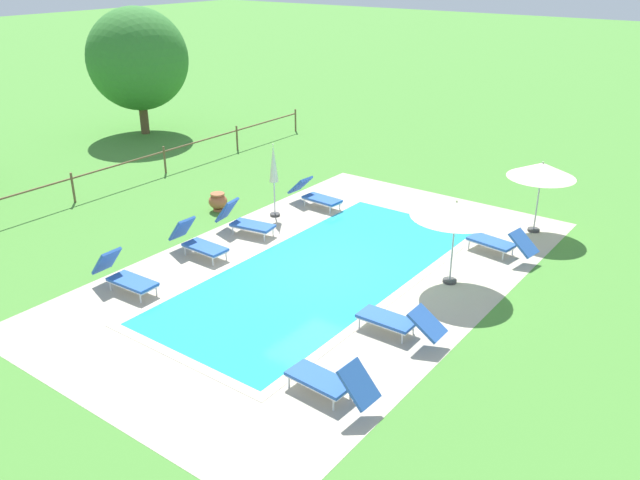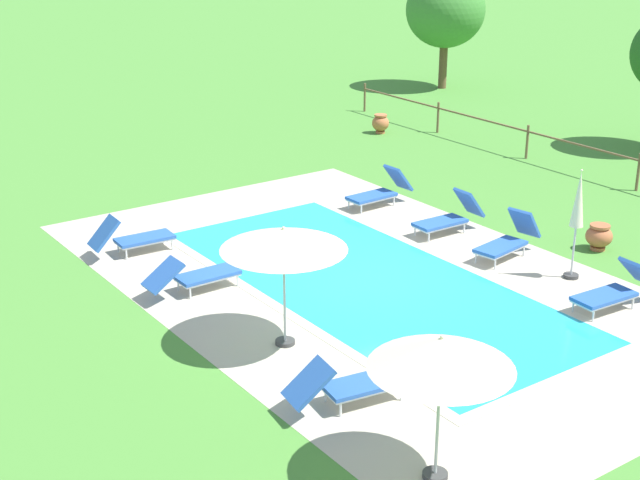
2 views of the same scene
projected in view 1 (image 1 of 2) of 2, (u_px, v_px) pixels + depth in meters
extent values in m
plane|color=#478433|center=(324.00, 271.00, 17.60)|extent=(160.00, 160.00, 0.00)
cube|color=#B2A893|center=(324.00, 271.00, 17.60)|extent=(14.69, 8.90, 0.01)
cube|color=#23A8C1|center=(324.00, 271.00, 17.60)|extent=(10.05, 4.26, 0.01)
cube|color=#C0B59F|center=(261.00, 250.00, 18.82)|extent=(10.53, 0.24, 0.01)
cube|color=#C0B59F|center=(397.00, 294.00, 16.38)|extent=(10.53, 0.24, 0.01)
cube|color=#C0B59F|center=(417.00, 214.00, 21.39)|extent=(0.24, 4.26, 0.01)
cube|color=#C0B59F|center=(180.00, 358.00, 13.80)|extent=(0.24, 4.26, 0.01)
cube|color=#2856A8|center=(253.00, 225.00, 19.72)|extent=(0.81, 1.38, 0.07)
cube|color=#2856A8|center=(227.00, 210.00, 19.95)|extent=(0.68, 0.64, 0.72)
cube|color=silver|center=(253.00, 227.00, 19.74)|extent=(0.77, 1.35, 0.04)
cylinder|color=silver|center=(273.00, 231.00, 19.77)|extent=(0.04, 0.04, 0.28)
cylinder|color=silver|center=(264.00, 237.00, 19.35)|extent=(0.04, 0.04, 0.28)
cylinder|color=silver|center=(242.00, 225.00, 20.23)|extent=(0.04, 0.04, 0.28)
cylinder|color=silver|center=(233.00, 230.00, 19.81)|extent=(0.04, 0.04, 0.28)
cube|color=#2856A8|center=(386.00, 319.00, 14.68)|extent=(0.61, 1.30, 0.07)
cube|color=#2856A8|center=(427.00, 323.00, 14.05)|extent=(0.61, 0.74, 0.52)
cube|color=silver|center=(386.00, 321.00, 14.70)|extent=(0.58, 1.28, 0.04)
cylinder|color=silver|center=(359.00, 323.00, 14.86)|extent=(0.04, 0.04, 0.28)
cylinder|color=silver|center=(371.00, 314.00, 15.24)|extent=(0.04, 0.04, 0.28)
cylinder|color=silver|center=(402.00, 338.00, 14.27)|extent=(0.04, 0.04, 0.28)
cylinder|color=silver|center=(413.00, 328.00, 14.64)|extent=(0.04, 0.04, 0.28)
cube|color=#2856A8|center=(132.00, 282.00, 16.34)|extent=(0.64, 1.32, 0.07)
cube|color=#2856A8|center=(107.00, 261.00, 16.68)|extent=(0.62, 0.60, 0.70)
cube|color=silver|center=(133.00, 284.00, 16.36)|extent=(0.61, 1.29, 0.04)
cylinder|color=silver|center=(156.00, 290.00, 16.32)|extent=(0.04, 0.04, 0.28)
cylinder|color=silver|center=(140.00, 298.00, 15.93)|extent=(0.04, 0.04, 0.28)
cylinder|color=silver|center=(126.00, 278.00, 16.89)|extent=(0.04, 0.04, 0.28)
cylinder|color=silver|center=(110.00, 286.00, 16.51)|extent=(0.04, 0.04, 0.28)
cube|color=#2856A8|center=(491.00, 242.00, 18.60)|extent=(0.79, 1.38, 0.07)
cube|color=#2856A8|center=(524.00, 243.00, 17.86)|extent=(0.70, 0.78, 0.58)
cube|color=silver|center=(491.00, 243.00, 18.62)|extent=(0.76, 1.35, 0.04)
cylinder|color=silver|center=(469.00, 244.00, 18.86)|extent=(0.04, 0.04, 0.28)
cylinder|color=silver|center=(479.00, 239.00, 19.19)|extent=(0.04, 0.04, 0.28)
cylinder|color=silver|center=(503.00, 256.00, 18.15)|extent=(0.04, 0.04, 0.28)
cylinder|color=silver|center=(513.00, 250.00, 18.48)|extent=(0.04, 0.04, 0.28)
cube|color=#2856A8|center=(205.00, 247.00, 18.26)|extent=(0.63, 1.31, 0.07)
cube|color=#2856A8|center=(182.00, 228.00, 18.63)|extent=(0.61, 0.59, 0.71)
cube|color=silver|center=(205.00, 249.00, 18.28)|extent=(0.60, 1.29, 0.04)
cylinder|color=silver|center=(226.00, 255.00, 18.20)|extent=(0.04, 0.04, 0.28)
cylinder|color=silver|center=(213.00, 261.00, 17.83)|extent=(0.04, 0.04, 0.28)
cylinder|color=silver|center=(199.00, 245.00, 18.82)|extent=(0.04, 0.04, 0.28)
cylinder|color=silver|center=(185.00, 251.00, 18.45)|extent=(0.04, 0.04, 0.28)
cube|color=#2856A8|center=(319.00, 379.00, 12.61)|extent=(0.67, 1.33, 0.07)
cube|color=#2856A8|center=(359.00, 384.00, 11.94)|extent=(0.63, 0.66, 0.66)
cube|color=silver|center=(319.00, 381.00, 12.63)|extent=(0.64, 1.30, 0.04)
cylinder|color=silver|center=(289.00, 382.00, 12.82)|extent=(0.04, 0.04, 0.28)
cylinder|color=silver|center=(306.00, 370.00, 13.18)|extent=(0.04, 0.04, 0.28)
cylinder|color=silver|center=(333.00, 404.00, 12.18)|extent=(0.04, 0.04, 0.28)
cylinder|color=silver|center=(350.00, 391.00, 12.54)|extent=(0.04, 0.04, 0.28)
cube|color=#2856A8|center=(322.00, 199.00, 21.82)|extent=(0.68, 1.33, 0.07)
cube|color=#2856A8|center=(300.00, 185.00, 22.27)|extent=(0.64, 0.70, 0.63)
cube|color=silver|center=(322.00, 201.00, 21.84)|extent=(0.65, 1.31, 0.04)
cylinder|color=silver|center=(340.00, 206.00, 21.74)|extent=(0.04, 0.04, 0.28)
cylinder|color=silver|center=(330.00, 210.00, 21.39)|extent=(0.04, 0.04, 0.28)
cylinder|color=silver|center=(314.00, 198.00, 22.39)|extent=(0.04, 0.04, 0.28)
cylinder|color=silver|center=(304.00, 202.00, 22.03)|extent=(0.04, 0.04, 0.28)
cylinder|color=#383838|center=(450.00, 281.00, 16.98)|extent=(0.36, 0.36, 0.08)
cylinder|color=#B2B5B7|center=(453.00, 243.00, 16.55)|extent=(0.04, 0.04, 2.20)
cone|color=beige|center=(456.00, 209.00, 16.18)|extent=(2.25, 2.25, 0.38)
sphere|color=beige|center=(457.00, 201.00, 16.10)|extent=(0.06, 0.06, 0.06)
cylinder|color=#383838|center=(534.00, 230.00, 20.10)|extent=(0.36, 0.36, 0.08)
cylinder|color=#B2B5B7|center=(538.00, 198.00, 19.69)|extent=(0.04, 0.04, 2.15)
cone|color=beige|center=(542.00, 170.00, 19.34)|extent=(2.00, 2.00, 0.44)
sphere|color=beige|center=(543.00, 162.00, 19.24)|extent=(0.06, 0.06, 0.06)
cylinder|color=#383838|center=(275.00, 215.00, 21.28)|extent=(0.32, 0.32, 0.08)
cylinder|color=#B2B5B7|center=(275.00, 199.00, 21.06)|extent=(0.04, 0.04, 1.17)
cone|color=beige|center=(273.00, 163.00, 20.59)|extent=(0.29, 0.29, 1.19)
sphere|color=beige|center=(273.00, 144.00, 20.34)|extent=(0.05, 0.05, 0.05)
cylinder|color=#A85B38|center=(219.00, 209.00, 21.70)|extent=(0.34, 0.34, 0.08)
ellipsoid|color=#A85B38|center=(218.00, 201.00, 21.59)|extent=(0.61, 0.61, 0.50)
cylinder|color=#A85B38|center=(217.00, 194.00, 21.49)|extent=(0.46, 0.46, 0.06)
cylinder|color=brown|center=(73.00, 188.00, 22.24)|extent=(0.08, 0.08, 1.05)
cylinder|color=brown|center=(165.00, 160.00, 25.22)|extent=(0.08, 0.08, 1.05)
cylinder|color=brown|center=(237.00, 138.00, 28.21)|extent=(0.08, 0.08, 1.05)
cylinder|color=brown|center=(295.00, 120.00, 31.19)|extent=(0.08, 0.08, 1.05)
cube|color=brown|center=(72.00, 178.00, 22.11)|extent=(24.28, 0.05, 0.05)
cylinder|color=brown|center=(144.00, 115.00, 30.69)|extent=(0.40, 0.40, 1.71)
ellipsoid|color=#33752D|center=(138.00, 59.00, 29.67)|extent=(4.52, 4.52, 4.56)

